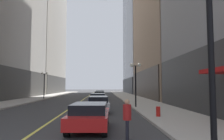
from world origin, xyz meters
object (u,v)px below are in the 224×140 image
object	(u,v)px
car_yellow	(100,95)
car_grey	(100,93)
car_red	(90,115)
pedestrian_in_red_jacket	(127,116)
fire_hydrant_right	(158,113)
street_lamp_left_far	(44,79)
car_blue	(98,98)
street_lamp_right_mid	(136,75)
traffic_light_near_right	(175,32)
car_silver	(98,103)

from	to	relation	value
car_yellow	car_grey	bearing A→B (deg)	90.28
car_red	car_yellow	xyz separation A→B (m)	(0.07, 23.85, -0.00)
pedestrian_in_red_jacket	fire_hydrant_right	size ratio (longest dim) A/B	2.04
car_grey	street_lamp_left_far	distance (m)	11.51
car_blue	pedestrian_in_red_jacket	world-z (taller)	pedestrian_in_red_jacket
car_blue	car_grey	xyz separation A→B (m)	(-0.04, 16.69, -0.00)
car_blue	car_grey	size ratio (longest dim) A/B	1.12
street_lamp_right_mid	fire_hydrant_right	xyz separation A→B (m)	(0.50, -6.49, -2.86)
car_blue	fire_hydrant_right	bearing A→B (deg)	-68.27
car_grey	street_lamp_left_far	world-z (taller)	street_lamp_left_far
street_lamp_left_far	street_lamp_right_mid	xyz separation A→B (m)	(12.80, -14.17, 0.00)
traffic_light_near_right	fire_hydrant_right	distance (m)	8.87
street_lamp_left_far	street_lamp_right_mid	bearing A→B (deg)	-47.92
car_silver	fire_hydrant_right	xyz separation A→B (m)	(4.09, -3.80, -0.32)
car_yellow	car_silver	bearing A→B (deg)	-89.37
car_blue	street_lamp_right_mid	bearing A→B (deg)	-48.20
street_lamp_right_mid	street_lamp_left_far	bearing A→B (deg)	132.08
pedestrian_in_red_jacket	car_yellow	bearing A→B (deg)	93.50
car_red	traffic_light_near_right	distance (m)	6.21
car_blue	street_lamp_left_far	world-z (taller)	street_lamp_left_far
car_blue	traffic_light_near_right	xyz separation A→B (m)	(2.72, -18.77, 3.02)
car_yellow	street_lamp_right_mid	distance (m)	14.67
pedestrian_in_red_jacket	traffic_light_near_right	bearing A→B (deg)	-66.67
car_red	car_yellow	size ratio (longest dim) A/B	1.09
car_yellow	car_red	bearing A→B (deg)	-90.16
street_lamp_left_far	fire_hydrant_right	bearing A→B (deg)	-57.24
car_yellow	traffic_light_near_right	distance (m)	28.79
car_silver	car_grey	world-z (taller)	same
car_red	car_blue	xyz separation A→B (m)	(0.08, 14.11, 0.00)
car_blue	street_lamp_right_mid	xyz separation A→B (m)	(3.76, -4.21, 2.54)
car_red	pedestrian_in_red_jacket	xyz separation A→B (m)	(1.65, -2.00, 0.23)
car_silver	car_blue	world-z (taller)	same
car_silver	street_lamp_left_far	distance (m)	19.38
car_red	car_yellow	distance (m)	23.85
car_yellow	pedestrian_in_red_jacket	bearing A→B (deg)	-86.50
car_silver	fire_hydrant_right	distance (m)	5.60
car_grey	traffic_light_near_right	distance (m)	35.69
car_red	fire_hydrant_right	world-z (taller)	car_red
car_blue	car_yellow	world-z (taller)	same
car_yellow	pedestrian_in_red_jacket	size ratio (longest dim) A/B	2.51
car_silver	fire_hydrant_right	world-z (taller)	car_silver
car_silver	street_lamp_right_mid	bearing A→B (deg)	36.81
car_red	car_grey	bearing A→B (deg)	89.94
car_blue	car_grey	world-z (taller)	same
street_lamp_right_mid	fire_hydrant_right	world-z (taller)	street_lamp_right_mid
fire_hydrant_right	street_lamp_left_far	bearing A→B (deg)	122.76
car_grey	fire_hydrant_right	world-z (taller)	car_grey
street_lamp_left_far	car_silver	bearing A→B (deg)	-61.36
car_red	street_lamp_right_mid	distance (m)	10.92
traffic_light_near_right	car_silver	bearing A→B (deg)	102.09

